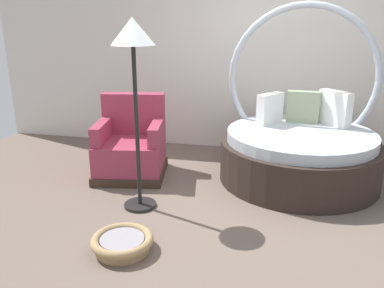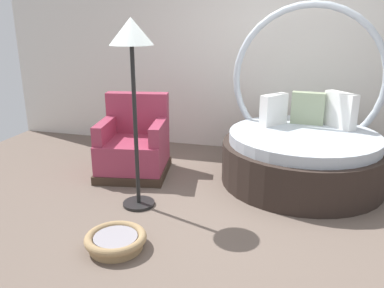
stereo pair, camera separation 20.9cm
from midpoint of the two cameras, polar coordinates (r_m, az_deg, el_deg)
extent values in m
cube|color=#66564C|center=(3.99, 7.43, -9.59)|extent=(8.00, 8.00, 0.02)
cube|color=silver|center=(5.56, 9.90, 13.22)|extent=(8.00, 0.12, 2.79)
cylinder|color=#2D231E|center=(4.71, 13.88, -2.36)|extent=(1.81, 1.81, 0.47)
cylinder|color=#B2BCC6|center=(4.62, 14.15, 1.07)|extent=(1.66, 1.66, 0.12)
torus|color=#B2BCC6|center=(4.98, 14.52, 9.02)|extent=(1.80, 0.08, 1.80)
cube|color=white|center=(4.94, 18.79, 4.89)|extent=(0.37, 0.38, 0.41)
cube|color=#93A37F|center=(4.98, 14.55, 5.21)|extent=(0.39, 0.14, 0.38)
cube|color=white|center=(4.82, 9.96, 5.03)|extent=(0.32, 0.37, 0.37)
cube|color=#38281E|center=(4.84, -9.96, -3.88)|extent=(0.92, 0.92, 0.10)
cube|color=#99334C|center=(4.76, -10.10, -1.42)|extent=(0.88, 0.88, 0.34)
cube|color=#99334C|center=(4.94, -9.60, 4.37)|extent=(0.78, 0.28, 0.50)
cube|color=#99334C|center=(4.76, -14.05, 1.84)|extent=(0.23, 0.69, 0.22)
cube|color=#99334C|center=(4.62, -6.41, 1.78)|extent=(0.23, 0.69, 0.22)
cylinder|color=#9E7F56|center=(3.39, -11.79, -14.38)|extent=(0.44, 0.44, 0.06)
torus|color=#9E7F56|center=(3.36, -11.86, -13.44)|extent=(0.51, 0.51, 0.07)
cylinder|color=gray|center=(3.36, -11.85, -13.59)|extent=(0.36, 0.36, 0.05)
cylinder|color=black|center=(4.07, -8.96, -8.67)|extent=(0.32, 0.32, 0.03)
cylinder|color=black|center=(3.79, -9.53, 2.09)|extent=(0.04, 0.04, 1.55)
cone|color=silver|center=(3.66, -10.27, 15.72)|extent=(0.40, 0.40, 0.24)
camera|label=1|loc=(0.10, -91.45, -0.46)|focal=36.96mm
camera|label=2|loc=(0.10, 88.55, 0.46)|focal=36.96mm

